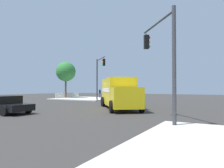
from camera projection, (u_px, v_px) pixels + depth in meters
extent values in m
plane|color=#33302D|center=(114.00, 107.00, 21.42)|extent=(100.00, 100.00, 0.00)
cube|color=beige|center=(88.00, 98.00, 38.23)|extent=(10.26, 10.26, 0.14)
cube|color=yellow|center=(117.00, 91.00, 20.84)|extent=(6.49, 5.83, 2.60)
cube|color=yellow|center=(127.00, 98.00, 16.60)|extent=(2.98, 3.06, 1.70)
cube|color=black|center=(129.00, 94.00, 15.76)|extent=(1.31, 1.63, 0.88)
cube|color=#B2B2B7|center=(113.00, 104.00, 23.86)|extent=(1.58, 1.93, 0.21)
cube|color=white|center=(129.00, 90.00, 21.03)|extent=(4.22, 3.32, 0.36)
cube|color=white|center=(105.00, 90.00, 20.66)|extent=(4.22, 3.32, 0.36)
cylinder|color=black|center=(142.00, 106.00, 16.83)|extent=(0.96, 0.84, 1.00)
cylinder|color=black|center=(111.00, 107.00, 16.45)|extent=(0.96, 0.84, 1.00)
cylinder|color=black|center=(126.00, 102.00, 22.58)|extent=(0.96, 0.84, 1.00)
cylinder|color=black|center=(103.00, 102.00, 22.20)|extent=(0.96, 0.84, 1.00)
cylinder|color=black|center=(124.00, 101.00, 23.62)|extent=(0.96, 0.84, 1.00)
cylinder|color=black|center=(102.00, 101.00, 23.24)|extent=(0.96, 0.84, 1.00)
cylinder|color=#38383D|center=(97.00, 80.00, 32.30)|extent=(0.20, 0.20, 6.36)
cylinder|color=#38383D|center=(101.00, 59.00, 30.20)|extent=(3.18, 3.37, 0.12)
cylinder|color=#38383D|center=(104.00, 58.00, 28.38)|extent=(0.03, 0.03, 0.25)
cube|color=black|center=(104.00, 62.00, 28.36)|extent=(0.42, 0.42, 0.95)
sphere|color=red|center=(103.00, 60.00, 28.32)|extent=(0.20, 0.20, 0.20)
sphere|color=#EFA314|center=(103.00, 62.00, 28.31)|extent=(0.20, 0.20, 0.20)
sphere|color=#19CC4C|center=(103.00, 64.00, 28.30)|extent=(0.20, 0.20, 0.20)
cylinder|color=#38383D|center=(174.00, 65.00, 10.39)|extent=(0.20, 0.20, 6.01)
cylinder|color=#38383D|center=(157.00, 24.00, 12.54)|extent=(3.32, 2.85, 0.12)
cylinder|color=#38383D|center=(146.00, 33.00, 14.29)|extent=(0.03, 0.03, 0.25)
cube|color=black|center=(146.00, 42.00, 14.27)|extent=(0.42, 0.42, 0.95)
sphere|color=red|center=(149.00, 38.00, 14.31)|extent=(0.20, 0.20, 0.20)
sphere|color=#EFA314|center=(149.00, 42.00, 14.31)|extent=(0.20, 0.20, 0.20)
sphere|color=#19CC4C|center=(149.00, 46.00, 14.30)|extent=(0.20, 0.20, 0.20)
cube|color=black|center=(18.00, 108.00, 15.37)|extent=(1.97, 1.53, 0.50)
cube|color=black|center=(5.00, 103.00, 16.18)|extent=(1.98, 1.73, 1.10)
cube|color=black|center=(5.00, 99.00, 16.19)|extent=(1.82, 1.46, 0.48)
cylinder|color=black|center=(28.00, 108.00, 16.30)|extent=(0.25, 0.76, 0.76)
cylinder|color=black|center=(4.00, 111.00, 14.57)|extent=(0.25, 0.76, 0.76)
cylinder|color=black|center=(2.00, 106.00, 18.03)|extent=(0.25, 0.76, 0.76)
cube|color=tan|center=(118.00, 97.00, 36.07)|extent=(1.93, 4.35, 0.65)
cube|color=black|center=(117.00, 93.00, 36.15)|extent=(1.65, 2.45, 0.50)
cylinder|color=black|center=(128.00, 98.00, 36.22)|extent=(0.22, 0.63, 0.62)
cylinder|color=black|center=(123.00, 98.00, 34.59)|extent=(0.22, 0.63, 0.62)
cylinder|color=black|center=(113.00, 97.00, 37.54)|extent=(0.22, 0.63, 0.62)
cylinder|color=black|center=(109.00, 98.00, 35.91)|extent=(0.22, 0.63, 0.62)
cylinder|color=navy|center=(100.00, 95.00, 40.61)|extent=(0.14, 0.14, 0.82)
cylinder|color=navy|center=(100.00, 95.00, 40.47)|extent=(0.14, 0.14, 0.82)
cube|color=black|center=(100.00, 92.00, 40.56)|extent=(0.35, 0.23, 0.62)
sphere|color=brown|center=(100.00, 90.00, 40.56)|extent=(0.22, 0.22, 0.22)
cylinder|color=black|center=(100.00, 92.00, 40.74)|extent=(0.09, 0.09, 0.55)
cylinder|color=black|center=(99.00, 92.00, 40.37)|extent=(0.09, 0.09, 0.55)
cube|color=silver|center=(79.00, 95.00, 43.54)|extent=(0.08, 0.04, 0.95)
cube|color=silver|center=(78.00, 95.00, 43.39)|extent=(0.08, 0.04, 0.95)
cube|color=silver|center=(77.00, 95.00, 43.23)|extent=(0.08, 0.04, 0.95)
cube|color=silver|center=(77.00, 95.00, 43.07)|extent=(0.08, 0.04, 0.95)
cube|color=silver|center=(76.00, 95.00, 42.91)|extent=(0.08, 0.04, 0.95)
cube|color=silver|center=(76.00, 95.00, 42.76)|extent=(0.08, 0.04, 0.95)
cube|color=silver|center=(75.00, 95.00, 42.60)|extent=(0.08, 0.04, 0.95)
cube|color=silver|center=(75.00, 95.00, 42.44)|extent=(0.08, 0.04, 0.95)
cube|color=silver|center=(74.00, 95.00, 42.29)|extent=(0.08, 0.04, 0.95)
cube|color=silver|center=(73.00, 95.00, 42.13)|extent=(0.08, 0.04, 0.95)
cube|color=silver|center=(73.00, 95.00, 41.97)|extent=(0.08, 0.04, 0.95)
cube|color=silver|center=(72.00, 95.00, 41.82)|extent=(0.08, 0.04, 0.95)
cube|color=silver|center=(72.00, 95.00, 41.66)|extent=(0.08, 0.04, 0.95)
cube|color=silver|center=(71.00, 95.00, 41.50)|extent=(0.08, 0.04, 0.95)
cube|color=silver|center=(71.00, 95.00, 41.35)|extent=(0.08, 0.04, 0.95)
cube|color=silver|center=(70.00, 95.00, 41.19)|extent=(0.08, 0.04, 0.95)
cube|color=silver|center=(69.00, 95.00, 41.03)|extent=(0.08, 0.04, 0.95)
cube|color=silver|center=(69.00, 95.00, 40.88)|extent=(0.08, 0.04, 0.95)
cube|color=silver|center=(68.00, 95.00, 40.72)|extent=(0.08, 0.04, 0.95)
cube|color=silver|center=(67.00, 95.00, 40.56)|extent=(0.08, 0.04, 0.95)
cube|color=silver|center=(67.00, 95.00, 40.41)|extent=(0.08, 0.04, 0.95)
cube|color=silver|center=(66.00, 95.00, 40.25)|extent=(0.08, 0.04, 0.95)
cube|color=silver|center=(66.00, 95.00, 40.09)|extent=(0.08, 0.04, 0.95)
cube|color=silver|center=(65.00, 95.00, 39.94)|extent=(0.08, 0.04, 0.95)
cube|color=silver|center=(64.00, 95.00, 39.78)|extent=(0.08, 0.04, 0.95)
cube|color=silver|center=(64.00, 95.00, 39.62)|extent=(0.08, 0.04, 0.95)
cube|color=silver|center=(63.00, 95.00, 39.47)|extent=(0.08, 0.04, 0.95)
cube|color=silver|center=(62.00, 95.00, 39.31)|extent=(0.08, 0.04, 0.95)
cube|color=silver|center=(62.00, 95.00, 39.15)|extent=(0.08, 0.04, 0.95)
cube|color=silver|center=(61.00, 95.00, 38.99)|extent=(0.08, 0.04, 0.95)
cube|color=silver|center=(60.00, 95.00, 38.84)|extent=(0.08, 0.04, 0.95)
cube|color=silver|center=(60.00, 95.00, 38.68)|extent=(0.08, 0.04, 0.95)
cube|color=silver|center=(59.00, 95.00, 38.52)|extent=(0.08, 0.04, 0.95)
cube|color=silver|center=(58.00, 95.00, 38.37)|extent=(0.08, 0.04, 0.95)
cube|color=silver|center=(58.00, 96.00, 38.21)|extent=(0.08, 0.04, 0.95)
cube|color=silver|center=(57.00, 96.00, 38.05)|extent=(0.08, 0.04, 0.95)
cube|color=silver|center=(56.00, 96.00, 37.90)|extent=(0.08, 0.04, 0.95)
cube|color=silver|center=(55.00, 96.00, 37.74)|extent=(0.08, 0.04, 0.95)
cube|color=silver|center=(68.00, 94.00, 40.66)|extent=(6.76, 0.03, 0.07)
cube|color=silver|center=(68.00, 96.00, 40.65)|extent=(6.76, 0.03, 0.07)
cylinder|color=brown|center=(66.00, 88.00, 39.66)|extent=(0.32, 0.32, 3.62)
sphere|color=#2D7533|center=(66.00, 72.00, 39.73)|extent=(3.74, 3.74, 3.74)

